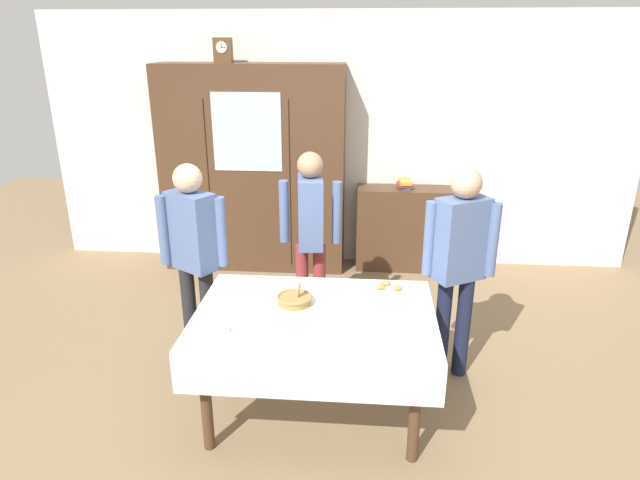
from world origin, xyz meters
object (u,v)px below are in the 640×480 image
(tea_cup_back_edge, at_px, (394,309))
(person_behind_table_left, at_px, (310,226))
(bookshelf_low, at_px, (402,228))
(person_beside_shelf, at_px, (459,255))
(pastry_plate, at_px, (388,289))
(spoon_near_left, at_px, (317,321))
(dining_table, at_px, (314,329))
(spoon_mid_left, at_px, (332,294))
(tea_cup_mid_left, at_px, (288,329))
(bread_basket, at_px, (295,299))
(person_near_right_end, at_px, (193,246))
(wall_cabinet, at_px, (253,170))
(book_stack, at_px, (405,184))
(mantel_clock, at_px, (223,50))
(tea_cup_front_edge, at_px, (219,331))

(tea_cup_back_edge, relative_size, person_behind_table_left, 0.08)
(bookshelf_low, bearing_deg, person_beside_shelf, -82.82)
(pastry_plate, height_order, spoon_near_left, pastry_plate)
(dining_table, bearing_deg, spoon_mid_left, 73.14)
(tea_cup_mid_left, relative_size, spoon_mid_left, 1.09)
(pastry_plate, height_order, spoon_mid_left, pastry_plate)
(bookshelf_low, height_order, person_behind_table_left, person_behind_table_left)
(person_beside_shelf, bearing_deg, bookshelf_low, 97.18)
(dining_table, bearing_deg, bread_basket, 134.84)
(person_behind_table_left, distance_m, person_near_right_end, 1.00)
(spoon_near_left, distance_m, spoon_mid_left, 0.41)
(dining_table, relative_size, person_behind_table_left, 0.98)
(wall_cabinet, distance_m, person_behind_table_left, 1.57)
(book_stack, height_order, person_near_right_end, person_near_right_end)
(pastry_plate, xyz_separation_m, spoon_near_left, (-0.46, -0.49, -0.01))
(mantel_clock, bearing_deg, pastry_plate, -53.23)
(person_beside_shelf, distance_m, person_behind_table_left, 1.29)
(tea_cup_front_edge, distance_m, spoon_near_left, 0.60)
(bookshelf_low, xyz_separation_m, person_behind_table_left, (-0.87, -1.43, 0.50))
(person_behind_table_left, bearing_deg, bookshelf_low, 58.57)
(spoon_mid_left, bearing_deg, wall_cabinet, 113.61)
(mantel_clock, xyz_separation_m, book_stack, (1.88, 0.05, -1.35))
(mantel_clock, bearing_deg, tea_cup_front_edge, -77.99)
(person_near_right_end, bearing_deg, tea_cup_back_edge, -20.99)
(book_stack, relative_size, tea_cup_back_edge, 1.76)
(wall_cabinet, height_order, person_behind_table_left, wall_cabinet)
(dining_table, bearing_deg, pastry_plate, 39.78)
(mantel_clock, xyz_separation_m, tea_cup_front_edge, (0.61, -2.88, -1.51))
(bookshelf_low, xyz_separation_m, tea_cup_front_edge, (-1.27, -2.93, 0.34))
(spoon_near_left, distance_m, person_near_right_end, 1.25)
(tea_cup_mid_left, relative_size, person_beside_shelf, 0.08)
(dining_table, distance_m, mantel_clock, 3.28)
(bread_basket, bearing_deg, person_near_right_end, 148.73)
(spoon_near_left, bearing_deg, spoon_mid_left, 80.08)
(tea_cup_mid_left, bearing_deg, pastry_plate, 46.27)
(wall_cabinet, distance_m, mantel_clock, 1.24)
(wall_cabinet, distance_m, spoon_near_left, 2.85)
(book_stack, bearing_deg, person_near_right_end, -130.47)
(mantel_clock, xyz_separation_m, bread_basket, (1.01, -2.44, -1.50))
(book_stack, distance_m, tea_cup_mid_left, 3.01)
(person_behind_table_left, bearing_deg, pastry_plate, -52.35)
(bookshelf_low, height_order, tea_cup_back_edge, bookshelf_low)
(dining_table, height_order, spoon_mid_left, spoon_mid_left)
(spoon_near_left, xyz_separation_m, person_behind_table_left, (-0.17, 1.30, 0.18))
(mantel_clock, bearing_deg, book_stack, 1.56)
(dining_table, xyz_separation_m, person_beside_shelf, (0.98, 0.59, 0.31))
(mantel_clock, bearing_deg, wall_cabinet, 0.15)
(bread_basket, height_order, person_beside_shelf, person_beside_shelf)
(pastry_plate, xyz_separation_m, spoon_mid_left, (-0.39, -0.09, -0.01))
(wall_cabinet, height_order, pastry_plate, wall_cabinet)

